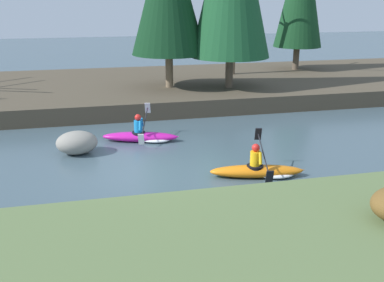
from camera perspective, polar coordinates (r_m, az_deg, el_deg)
The scene contains 6 objects.
ground_plane at distance 13.46m, azimuth -4.24°, elevation -3.93°, with size 90.00×90.00×0.00m, color #425660.
riverbank_far at distance 23.45m, azimuth -8.34°, elevation 6.51°, with size 44.00×9.91×0.75m.
bare_tree_mid_downstream at distance 25.39m, azimuth 5.38°, elevation 15.76°, with size 3.80×3.75×6.91m.
kayaker_lead at distance 13.16m, azimuth 8.69°, elevation -3.68°, with size 2.79×2.06×1.20m.
kayaker_middle at distance 16.19m, azimuth -6.21°, elevation 0.63°, with size 2.78×2.04×1.20m.
boulder_midstream at distance 15.28m, azimuth -14.41°, elevation -0.20°, with size 1.35×1.06×0.77m.
Camera 1 is at (-1.84, -12.33, 5.06)m, focal length 42.00 mm.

